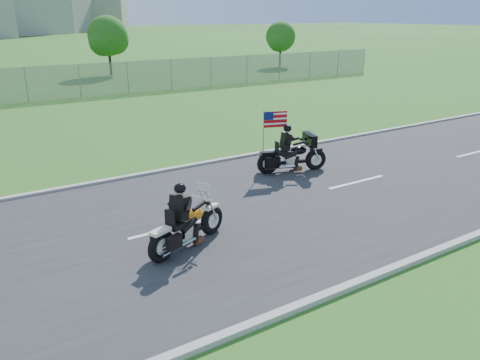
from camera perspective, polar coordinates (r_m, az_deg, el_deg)
ground at (r=12.04m, az=0.54°, el=-3.87°), size 420.00×420.00×0.00m
road at (r=12.03m, az=0.54°, el=-3.78°), size 120.00×8.00×0.04m
curb_north at (r=15.37m, az=-7.63°, el=1.42°), size 120.00×0.18×0.12m
curb_south at (r=9.25m, az=14.49°, el=-11.94°), size 120.00×0.18×0.12m
tree_fence_near at (r=41.17m, az=-15.75°, el=16.33°), size 3.52×3.28×4.75m
tree_fence_far at (r=46.72m, az=4.99°, el=16.84°), size 3.08×2.87×4.20m
motorcycle_lead at (r=10.09m, az=-6.53°, el=-5.76°), size 2.19×1.11×1.54m
motorcycle_follow at (r=14.94m, az=6.35°, el=2.91°), size 2.27×1.09×1.95m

